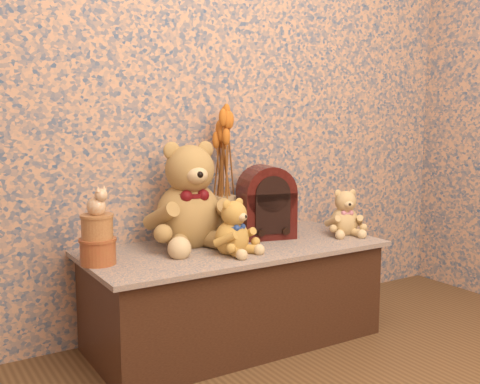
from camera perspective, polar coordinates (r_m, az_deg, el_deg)
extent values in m
cube|color=#3D597D|center=(2.68, -3.89, 14.35)|extent=(3.00, 0.10, 2.60)
cube|color=#344C6C|center=(2.54, -0.60, -10.07)|extent=(1.28, 0.59, 0.43)
cylinder|color=tan|center=(2.62, -1.67, -2.47)|extent=(0.13, 0.13, 0.19)
cylinder|color=#AC7332|center=(2.24, -13.90, -5.77)|extent=(0.16, 0.16, 0.10)
cylinder|color=tan|center=(2.22, -13.98, -3.41)|extent=(0.16, 0.16, 0.09)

